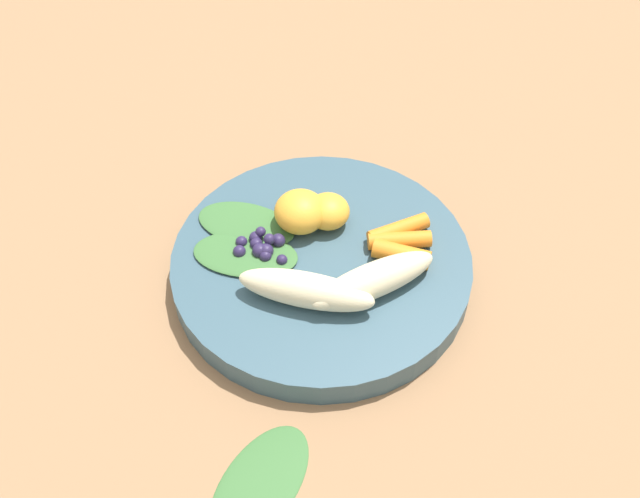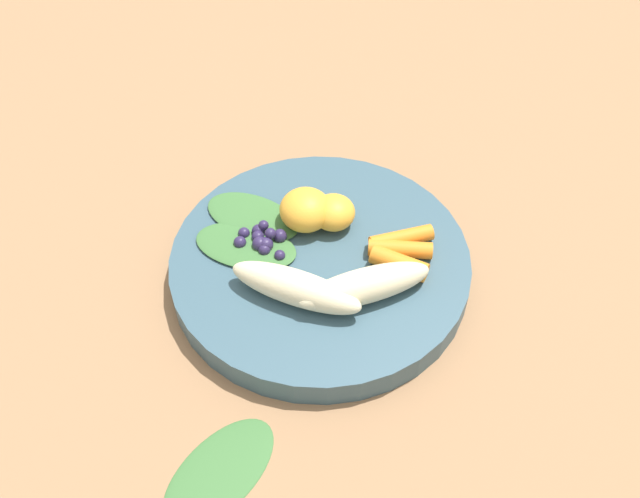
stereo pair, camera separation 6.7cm
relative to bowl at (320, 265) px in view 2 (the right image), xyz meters
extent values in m
plane|color=#99704C|center=(0.00, 0.00, -0.01)|extent=(2.40, 2.40, 0.00)
cylinder|color=#385666|center=(0.00, 0.00, 0.00)|extent=(0.29, 0.29, 0.03)
ellipsoid|color=beige|center=(-0.05, 0.04, 0.03)|extent=(0.13, 0.09, 0.03)
ellipsoid|color=beige|center=(0.01, 0.05, 0.03)|extent=(0.13, 0.06, 0.03)
ellipsoid|color=#F4A833|center=(0.02, -0.04, 0.03)|extent=(0.05, 0.05, 0.04)
ellipsoid|color=#F4A833|center=(-0.01, -0.04, 0.03)|extent=(0.04, 0.04, 0.03)
cylinder|color=orange|center=(-0.08, 0.01, 0.02)|extent=(0.06, 0.03, 0.02)
cylinder|color=orange|center=(-0.07, -0.01, 0.02)|extent=(0.06, 0.02, 0.02)
cylinder|color=orange|center=(-0.07, -0.03, 0.02)|extent=(0.06, 0.04, 0.02)
sphere|color=#2D234C|center=(0.06, -0.02, 0.02)|extent=(0.01, 0.01, 0.01)
sphere|color=#2D234C|center=(0.06, -0.01, 0.02)|extent=(0.01, 0.01, 0.01)
sphere|color=#2D234C|center=(0.04, 0.01, 0.02)|extent=(0.01, 0.01, 0.01)
sphere|color=#2D234C|center=(0.06, 0.00, 0.02)|extent=(0.01, 0.01, 0.01)
sphere|color=#2D234C|center=(0.05, -0.01, 0.03)|extent=(0.01, 0.01, 0.01)
sphere|color=#2D234C|center=(0.08, -0.01, 0.02)|extent=(0.01, 0.01, 0.01)
sphere|color=#2D234C|center=(0.05, 0.00, 0.02)|extent=(0.01, 0.01, 0.01)
sphere|color=#2D234C|center=(0.04, -0.01, 0.02)|extent=(0.01, 0.01, 0.01)
sphere|color=#2D234C|center=(0.05, 0.01, 0.02)|extent=(0.01, 0.01, 0.01)
sphere|color=#2D234C|center=(0.08, 0.00, 0.02)|extent=(0.01, 0.01, 0.01)
sphere|color=#2D234C|center=(0.06, -0.02, 0.03)|extent=(0.01, 0.01, 0.01)
ellipsoid|color=#3D7038|center=(0.07, -0.04, 0.02)|extent=(0.11, 0.09, 0.01)
ellipsoid|color=#3D7038|center=(0.07, 0.00, 0.02)|extent=(0.11, 0.07, 0.01)
ellipsoid|color=#3D7038|center=(0.05, 0.21, -0.01)|extent=(0.11, 0.13, 0.01)
camera|label=1|loc=(0.00, 0.44, 0.53)|focal=39.84mm
camera|label=2|loc=(-0.07, 0.44, 0.53)|focal=39.84mm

